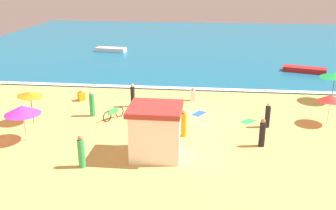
% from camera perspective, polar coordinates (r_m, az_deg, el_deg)
% --- Properties ---
extents(ground_plane, '(60.00, 60.00, 0.00)m').
position_cam_1_polar(ground_plane, '(24.60, 3.27, -1.92)').
color(ground_plane, '#EDBC60').
extents(ocean_water, '(60.00, 44.00, 0.10)m').
position_cam_1_polar(ocean_water, '(51.69, 5.05, 9.37)').
color(ocean_water, '#146B93').
rests_on(ocean_water, ground_plane).
extents(wave_breaker_foam, '(57.00, 0.70, 0.01)m').
position_cam_1_polar(wave_breaker_foam, '(30.53, 3.94, 2.52)').
color(wave_breaker_foam, white).
rests_on(wave_breaker_foam, ocean_water).
extents(lifeguard_cabana, '(2.66, 2.51, 2.68)m').
position_cam_1_polar(lifeguard_cabana, '(19.10, -1.92, -3.94)').
color(lifeguard_cabana, white).
rests_on(lifeguard_cabana, ground_plane).
extents(beach_umbrella_0, '(2.06, 2.08, 1.95)m').
position_cam_1_polar(beach_umbrella_0, '(25.11, 23.46, 0.95)').
color(beach_umbrella_0, silver).
rests_on(beach_umbrella_0, ground_plane).
extents(beach_umbrella_2, '(2.66, 2.64, 2.27)m').
position_cam_1_polar(beach_umbrella_2, '(29.69, 24.03, 4.23)').
color(beach_umbrella_2, '#4C3823').
rests_on(beach_umbrella_2, ground_plane).
extents(beach_umbrella_3, '(2.80, 2.80, 2.09)m').
position_cam_1_polar(beach_umbrella_3, '(22.08, -21.23, -0.69)').
color(beach_umbrella_3, silver).
rests_on(beach_umbrella_3, ground_plane).
extents(beach_umbrella_5, '(1.63, 1.60, 2.13)m').
position_cam_1_polar(beach_umbrella_5, '(24.67, -20.19, 1.58)').
color(beach_umbrella_5, '#4C3823').
rests_on(beach_umbrella_5, ground_plane).
extents(parked_bicycle, '(1.01, 1.58, 0.76)m').
position_cam_1_polar(parked_bicycle, '(24.43, -8.28, -1.30)').
color(parked_bicycle, black).
rests_on(parked_bicycle, ground_plane).
extents(beachgoer_1, '(0.38, 0.38, 1.74)m').
position_cam_1_polar(beachgoer_1, '(25.09, -11.45, 0.14)').
color(beachgoer_1, green).
rests_on(beachgoer_1, ground_plane).
extents(beachgoer_2, '(0.45, 0.45, 1.55)m').
position_cam_1_polar(beachgoer_2, '(23.61, 14.88, -1.61)').
color(beachgoer_2, black).
rests_on(beachgoer_2, ground_plane).
extents(beachgoer_5, '(0.46, 0.46, 1.59)m').
position_cam_1_polar(beachgoer_5, '(20.94, 14.12, -4.18)').
color(beachgoer_5, black).
rests_on(beachgoer_5, ground_plane).
extents(beachgoer_6, '(0.36, 0.36, 1.66)m').
position_cam_1_polar(beachgoer_6, '(18.65, -13.02, -7.02)').
color(beachgoer_6, green).
rests_on(beachgoer_6, ground_plane).
extents(beachgoer_8, '(0.35, 0.35, 1.64)m').
position_cam_1_polar(beachgoer_8, '(21.56, 2.44, -2.83)').
color(beachgoer_8, orange).
rests_on(beachgoer_8, ground_plane).
extents(beachgoer_9, '(0.65, 0.65, 0.86)m').
position_cam_1_polar(beachgoer_9, '(28.51, -13.01, 1.36)').
color(beachgoer_9, orange).
rests_on(beachgoer_9, ground_plane).
extents(beachgoer_10, '(0.42, 0.42, 1.68)m').
position_cam_1_polar(beachgoer_10, '(26.47, -5.39, 1.43)').
color(beachgoer_10, black).
rests_on(beachgoer_10, ground_plane).
extents(beachgoer_11, '(0.42, 0.42, 0.96)m').
position_cam_1_polar(beachgoer_11, '(27.82, 3.76, 1.53)').
color(beachgoer_11, white).
rests_on(beachgoer_11, ground_plane).
extents(beach_towel_0, '(1.13, 1.30, 0.01)m').
position_cam_1_polar(beach_towel_0, '(25.34, 4.70, -1.29)').
color(beach_towel_0, blue).
rests_on(beach_towel_0, ground_plane).
extents(beach_towel_1, '(1.16, 1.18, 0.01)m').
position_cam_1_polar(beach_towel_1, '(24.48, 12.04, -2.43)').
color(beach_towel_1, green).
rests_on(beach_towel_1, ground_plane).
extents(small_boat_0, '(3.71, 1.64, 0.48)m').
position_cam_1_polar(small_boat_0, '(45.78, -8.66, 8.31)').
color(small_boat_0, white).
rests_on(small_boat_0, ocean_water).
extents(small_boat_1, '(4.08, 2.30, 0.46)m').
position_cam_1_polar(small_boat_1, '(37.94, 20.02, 5.08)').
color(small_boat_1, red).
rests_on(small_boat_1, ocean_water).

